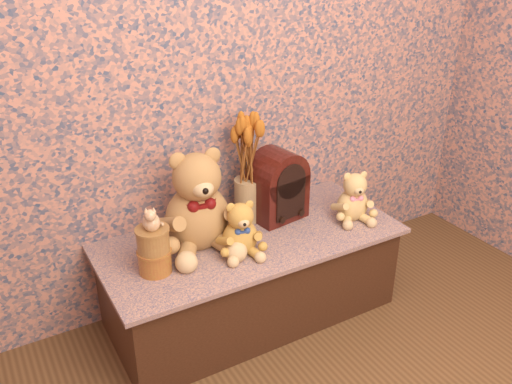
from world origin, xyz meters
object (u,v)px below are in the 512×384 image
cathedral_radio (278,184)px  biscuit_tin_lower (155,261)px  teddy_large (196,194)px  teddy_medium (240,225)px  teddy_small (353,193)px  ceramic_vase (248,199)px  cat_figurine (151,217)px

cathedral_radio → biscuit_tin_lower: cathedral_radio is taller
teddy_large → teddy_medium: 0.22m
teddy_large → teddy_small: size_ratio=1.84×
teddy_large → cathedral_radio: (0.42, 0.03, -0.06)m
teddy_large → cathedral_radio: size_ratio=1.39×
ceramic_vase → cat_figurine: size_ratio=1.85×
teddy_small → ceramic_vase: (-0.43, 0.23, -0.02)m
ceramic_vase → biscuit_tin_lower: ceramic_vase is taller
teddy_medium → teddy_small: same height
cathedral_radio → ceramic_vase: size_ratio=1.65×
teddy_medium → cat_figurine: bearing=-171.9°
teddy_small → cat_figurine: 0.97m
teddy_large → ceramic_vase: (0.29, 0.08, -0.13)m
biscuit_tin_lower → cathedral_radio: bearing=12.7°
teddy_small → biscuit_tin_lower: bearing=-163.8°
biscuit_tin_lower → cat_figurine: bearing=0.0°
teddy_medium → cathedral_radio: (0.30, 0.18, 0.04)m
teddy_medium → biscuit_tin_lower: bearing=-171.9°
teddy_large → biscuit_tin_lower: 0.33m
teddy_small → teddy_medium: bearing=-161.9°
teddy_medium → cathedral_radio: cathedral_radio is taller
cat_figurine → teddy_medium: bearing=14.9°
teddy_small → biscuit_tin_lower: teddy_small is taller
teddy_medium → cat_figurine: (-0.36, 0.03, 0.12)m
cathedral_radio → cat_figurine: 0.68m
ceramic_vase → cat_figurine: (-0.53, -0.20, 0.15)m
teddy_small → ceramic_vase: teddy_small is taller
teddy_large → ceramic_vase: size_ratio=2.29×
teddy_medium → cat_figurine: cat_figurine is taller
cathedral_radio → ceramic_vase: 0.16m
teddy_medium → biscuit_tin_lower: (-0.36, 0.03, -0.08)m
teddy_medium → ceramic_vase: size_ratio=1.24×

